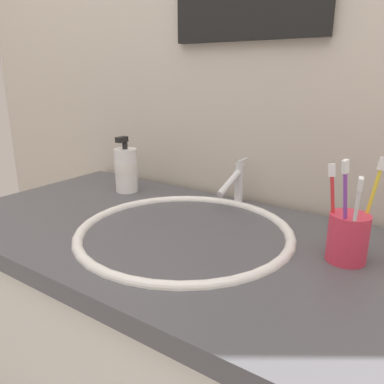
# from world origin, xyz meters

# --- Properties ---
(tiled_wall_back) EXTENTS (2.37, 0.04, 2.40)m
(tiled_wall_back) POSITION_xyz_m (0.00, 0.34, 1.20)
(tiled_wall_back) COLOR beige
(tiled_wall_back) RESTS_ON ground
(vanity_counter) EXTENTS (1.17, 0.60, 0.87)m
(vanity_counter) POSITION_xyz_m (0.00, 0.00, 0.44)
(vanity_counter) COLOR silver
(vanity_counter) RESTS_ON ground
(sink_basin) EXTENTS (0.50, 0.50, 0.10)m
(sink_basin) POSITION_xyz_m (0.02, 0.01, 0.84)
(sink_basin) COLOR white
(sink_basin) RESTS_ON vanity_counter
(faucet) EXTENTS (0.02, 0.15, 0.12)m
(faucet) POSITION_xyz_m (0.02, 0.25, 0.93)
(faucet) COLOR silver
(faucet) RESTS_ON sink_basin
(toothbrush_cup) EXTENTS (0.08, 0.08, 0.10)m
(toothbrush_cup) POSITION_xyz_m (0.35, 0.08, 0.92)
(toothbrush_cup) COLOR #D8334C
(toothbrush_cup) RESTS_ON vanity_counter
(toothbrush_yellow) EXTENTS (0.04, 0.03, 0.20)m
(toothbrush_yellow) POSITION_xyz_m (0.38, 0.10, 0.99)
(toothbrush_yellow) COLOR yellow
(toothbrush_yellow) RESTS_ON toothbrush_cup
(toothbrush_red) EXTENTS (0.03, 0.01, 0.18)m
(toothbrush_red) POSITION_xyz_m (0.32, 0.07, 0.98)
(toothbrush_red) COLOR red
(toothbrush_red) RESTS_ON toothbrush_cup
(toothbrush_purple) EXTENTS (0.02, 0.05, 0.20)m
(toothbrush_purple) POSITION_xyz_m (0.35, 0.04, 0.99)
(toothbrush_purple) COLOR purple
(toothbrush_purple) RESTS_ON toothbrush_cup
(toothbrush_white) EXTENTS (0.02, 0.05, 0.18)m
(toothbrush_white) POSITION_xyz_m (0.37, 0.04, 0.98)
(toothbrush_white) COLOR white
(toothbrush_white) RESTS_ON toothbrush_cup
(soap_dispenser) EXTENTS (0.07, 0.07, 0.17)m
(soap_dispenser) POSITION_xyz_m (-0.32, 0.17, 0.94)
(soap_dispenser) COLOR white
(soap_dispenser) RESTS_ON vanity_counter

